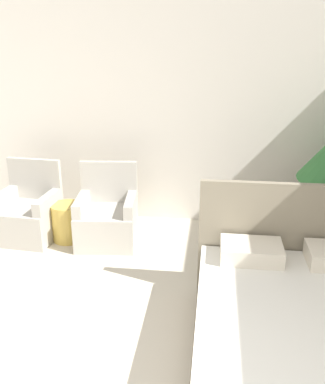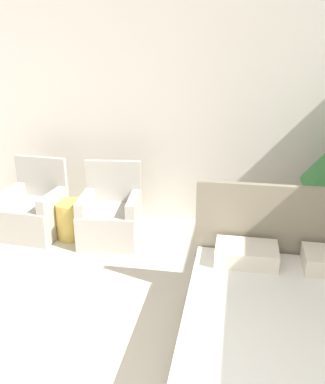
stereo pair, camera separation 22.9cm
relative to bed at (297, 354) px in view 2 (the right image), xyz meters
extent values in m
cube|color=silver|center=(-1.36, 2.74, 1.16)|extent=(10.00, 0.06, 2.90)
cube|color=brown|center=(0.00, -0.08, -0.15)|extent=(1.56, 2.13, 0.28)
cube|color=white|center=(0.00, -0.08, 0.11)|extent=(1.53, 2.08, 0.25)
cube|color=gray|center=(0.00, 1.01, 0.27)|extent=(1.59, 0.06, 1.12)
cube|color=silver|center=(-0.35, 0.77, 0.31)|extent=(0.51, 0.34, 0.14)
cube|color=#B7B2A8|center=(-2.84, 1.92, -0.08)|extent=(0.71, 0.68, 0.40)
cube|color=#B7B2A8|center=(-2.82, 2.20, 0.37)|extent=(0.66, 0.11, 0.50)
cube|color=#B7B2A8|center=(-3.12, 1.94, 0.20)|extent=(0.14, 0.57, 0.16)
cube|color=#B7B2A8|center=(-2.56, 1.90, 0.20)|extent=(0.14, 0.57, 0.16)
cube|color=#B7B2A8|center=(-1.88, 1.92, -0.08)|extent=(0.71, 0.69, 0.40)
cube|color=#B7B2A8|center=(-1.91, 2.20, 0.37)|extent=(0.66, 0.12, 0.50)
cube|color=#B7B2A8|center=(-2.16, 1.89, 0.20)|extent=(0.15, 0.57, 0.16)
cube|color=#B7B2A8|center=(-1.60, 1.95, 0.20)|extent=(0.15, 0.57, 0.16)
cylinder|color=gold|center=(-2.36, 1.95, -0.06)|extent=(0.36, 0.36, 0.44)
camera|label=1|loc=(-0.69, -2.45, 1.99)|focal=40.00mm
camera|label=2|loc=(-0.47, -2.42, 1.99)|focal=40.00mm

